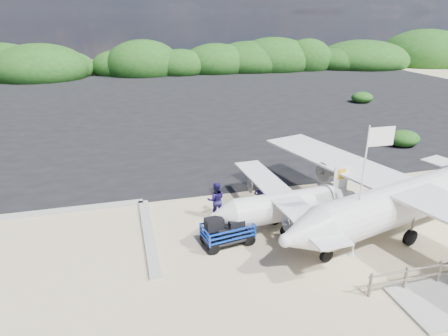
# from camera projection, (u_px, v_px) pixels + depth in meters

# --- Properties ---
(ground) EXTENTS (160.00, 160.00, 0.00)m
(ground) POSITION_uv_depth(u_px,v_px,m) (249.00, 238.00, 18.55)
(ground) COLOR beige
(asphalt_apron) EXTENTS (90.00, 50.00, 0.04)m
(asphalt_apron) POSITION_uv_depth(u_px,v_px,m) (167.00, 104.00, 45.54)
(asphalt_apron) COLOR #B2B2B2
(asphalt_apron) RESTS_ON ground
(lagoon) EXTENTS (9.00, 7.00, 0.40)m
(lagoon) POSITION_uv_depth(u_px,v_px,m) (46.00, 249.00, 17.74)
(lagoon) COLOR #B2B2B2
(lagoon) RESTS_ON ground
(walkway_pad) EXTENTS (3.50, 2.50, 0.10)m
(walkway_pad) POSITION_uv_depth(u_px,v_px,m) (445.00, 302.00, 14.47)
(walkway_pad) COLOR #B2B2B2
(walkway_pad) RESTS_ON ground
(vegetation_band) EXTENTS (124.00, 8.00, 4.40)m
(vegetation_band) POSITION_uv_depth(u_px,v_px,m) (148.00, 74.00, 68.03)
(vegetation_band) COLOR #B2B2B2
(vegetation_band) RESTS_ON ground
(fence) EXTENTS (6.40, 2.00, 1.10)m
(fence) POSITION_uv_depth(u_px,v_px,m) (436.00, 283.00, 15.49)
(fence) COLOR #B2B2B2
(fence) RESTS_ON ground
(baggage_cart) EXTENTS (2.64, 1.77, 1.22)m
(baggage_cart) POSITION_uv_depth(u_px,v_px,m) (228.00, 244.00, 18.09)
(baggage_cart) COLOR #0D39C4
(baggage_cart) RESTS_ON ground
(flagpole) EXTENTS (1.16, 0.49, 5.79)m
(flagpole) POSITION_uv_depth(u_px,v_px,m) (352.00, 255.00, 17.27)
(flagpole) COLOR white
(flagpole) RESTS_ON ground
(signboard) EXTENTS (1.78, 0.59, 1.48)m
(signboard) POSITION_uv_depth(u_px,v_px,m) (303.00, 242.00, 18.21)
(signboard) COLOR #5A2C19
(signboard) RESTS_ON ground
(crew_a) EXTENTS (0.72, 0.61, 1.69)m
(crew_a) POSITION_uv_depth(u_px,v_px,m) (260.00, 198.00, 20.59)
(crew_a) COLOR #1E1756
(crew_a) RESTS_ON ground
(crew_b) EXTENTS (1.03, 0.85, 1.91)m
(crew_b) POSITION_uv_depth(u_px,v_px,m) (216.00, 200.00, 20.15)
(crew_b) COLOR #1E1756
(crew_b) RESTS_ON ground
(aircraft_large) EXTENTS (20.85, 20.85, 5.13)m
(aircraft_large) POSITION_uv_depth(u_px,v_px,m) (259.00, 109.00, 43.21)
(aircraft_large) COLOR #B2B2B2
(aircraft_large) RESTS_ON ground
(aircraft_small) EXTENTS (8.17, 8.17, 2.80)m
(aircraft_small) POSITION_uv_depth(u_px,v_px,m) (117.00, 104.00, 45.63)
(aircraft_small) COLOR #B2B2B2
(aircraft_small) RESTS_ON ground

